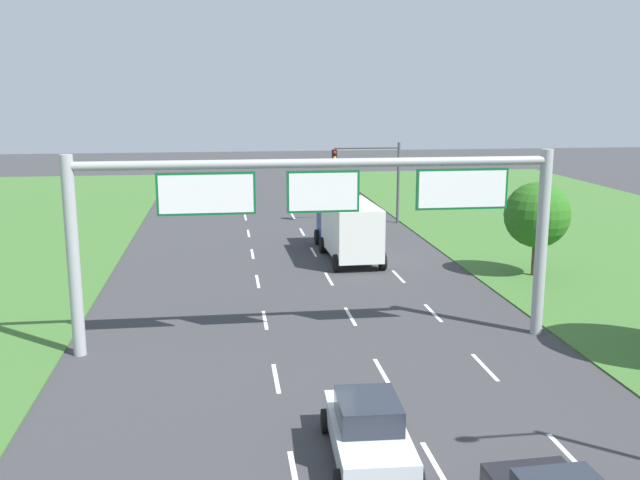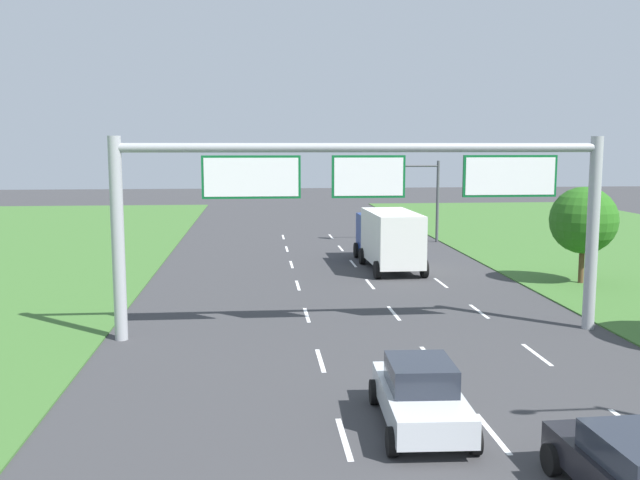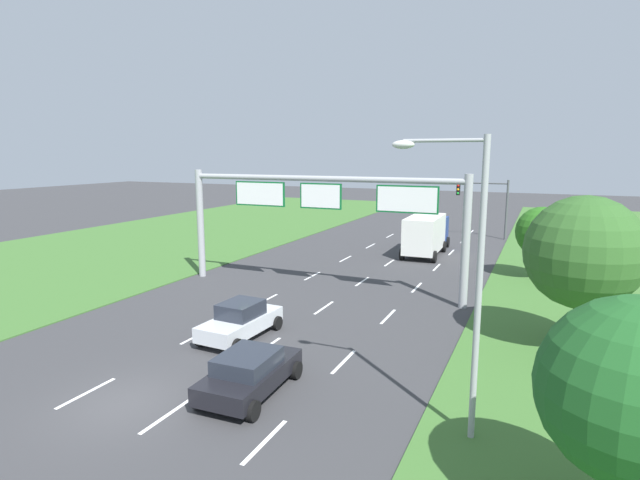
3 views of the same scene
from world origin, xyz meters
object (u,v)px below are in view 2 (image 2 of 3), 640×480
object	(u,v)px
roadside_tree_far	(584,220)
box_truck	(388,237)
car_lead_silver	(420,395)
traffic_light_mast	(410,186)
sign_gantry	(367,195)

from	to	relation	value
roadside_tree_far	box_truck	bearing A→B (deg)	147.57
roadside_tree_far	car_lead_silver	bearing A→B (deg)	-125.38
box_truck	traffic_light_mast	size ratio (longest dim) A/B	1.42
box_truck	car_lead_silver	bearing A→B (deg)	-99.99
car_lead_silver	box_truck	size ratio (longest dim) A/B	0.54
traffic_light_mast	roadside_tree_far	size ratio (longest dim) A/B	1.19
box_truck	traffic_light_mast	distance (m)	10.69
sign_gantry	traffic_light_mast	bearing A→B (deg)	74.15
car_lead_silver	traffic_light_mast	xyz separation A→B (m)	(6.67, 31.90, 3.07)
traffic_light_mast	car_lead_silver	bearing A→B (deg)	-101.80
traffic_light_mast	roadside_tree_far	distance (m)	16.15
sign_gantry	roadside_tree_far	bearing A→B (deg)	34.65
traffic_light_mast	roadside_tree_far	bearing A→B (deg)	-71.52
box_truck	roadside_tree_far	bearing A→B (deg)	-33.83
box_truck	sign_gantry	world-z (taller)	sign_gantry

